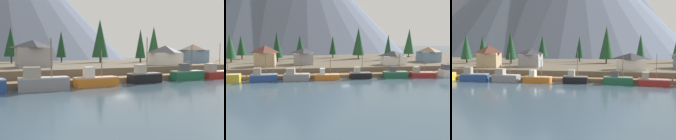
# 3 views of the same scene
# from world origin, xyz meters

# --- Properties ---
(ground_plane) EXTENTS (400.00, 400.00, 1.00)m
(ground_plane) POSITION_xyz_m (0.00, 20.00, -0.50)
(ground_plane) COLOR #384C5B
(dock) EXTENTS (80.00, 4.00, 1.60)m
(dock) POSITION_xyz_m (0.00, 1.99, 0.50)
(dock) COLOR brown
(dock) RESTS_ON ground_plane
(shoreline_bank) EXTENTS (400.00, 56.00, 2.50)m
(shoreline_bank) POSITION_xyz_m (0.00, 32.00, 1.25)
(shoreline_bank) COLOR brown
(shoreline_bank) RESTS_ON ground_plane
(mountain_central_peak) EXTENTS (157.90, 157.90, 73.96)m
(mountain_central_peak) POSITION_xyz_m (-51.05, 132.34, 36.98)
(mountain_central_peak) COLOR #475160
(mountain_central_peak) RESTS_ON ground_plane
(mountain_east_peak) EXTENTS (159.16, 159.16, 81.66)m
(mountain_east_peak) POSITION_xyz_m (-10.36, 130.30, 40.83)
(mountain_east_peak) COLOR slate
(mountain_east_peak) RESTS_ON ground_plane
(mountain_far_ridge) EXTENTS (100.80, 100.80, 61.30)m
(mountain_far_ridge) POSITION_xyz_m (19.39, 143.74, 30.65)
(mountain_far_ridge) COLOR #4C566B
(mountain_far_ridge) RESTS_ON ground_plane
(fishing_boat_yellow) EXTENTS (7.15, 2.60, 6.42)m
(fishing_boat_yellow) POSITION_xyz_m (-33.02, -1.43, 1.30)
(fishing_boat_yellow) COLOR gold
(fishing_boat_yellow) RESTS_ON ground_plane
(fishing_boat_blue) EXTENTS (7.35, 3.51, 7.51)m
(fishing_boat_blue) POSITION_xyz_m (-23.17, -1.93, 1.25)
(fishing_boat_blue) COLOR navy
(fishing_boat_blue) RESTS_ON ground_plane
(fishing_boat_grey) EXTENTS (7.34, 3.37, 7.58)m
(fishing_boat_grey) POSITION_xyz_m (-14.42, -1.80, 1.24)
(fishing_boat_grey) COLOR gray
(fishing_boat_grey) RESTS_ON ground_plane
(fishing_boat_orange) EXTENTS (7.21, 2.97, 6.02)m
(fishing_boat_orange) POSITION_xyz_m (-5.84, -1.61, 0.99)
(fishing_boat_orange) COLOR #CC6B1E
(fishing_boat_orange) RESTS_ON ground_plane
(fishing_boat_black) EXTENTS (6.15, 2.62, 8.30)m
(fishing_boat_black) POSITION_xyz_m (4.05, -1.43, 1.14)
(fishing_boat_black) COLOR black
(fishing_boat_black) RESTS_ON ground_plane
(fishing_boat_green) EXTENTS (7.23, 2.70, 6.97)m
(fishing_boat_green) POSITION_xyz_m (14.69, -1.46, 1.14)
(fishing_boat_green) COLOR #1E5B3D
(fishing_boat_green) RESTS_ON ground_plane
(fishing_boat_red) EXTENTS (7.39, 3.69, 7.59)m
(fishing_boat_red) POSITION_xyz_m (22.93, -1.97, 1.03)
(fishing_boat_red) COLOR maroon
(fishing_boat_red) RESTS_ON ground_plane
(fishing_boat_white) EXTENTS (6.54, 3.31, 7.33)m
(fishing_boat_white) POSITION_xyz_m (32.12, -1.82, 1.34)
(fishing_boat_white) COLOR silver
(fishing_boat_white) RESTS_ON ground_plane
(house_white) EXTENTS (8.26, 4.59, 4.80)m
(house_white) POSITION_xyz_m (18.46, 9.54, 4.95)
(house_white) COLOR silver
(house_white) RESTS_ON shoreline_bank
(house_tan) EXTENTS (6.74, 4.74, 6.87)m
(house_tan) POSITION_xyz_m (-24.73, 11.38, 6.02)
(house_tan) COLOR tan
(house_tan) RESTS_ON shoreline_bank
(house_grey) EXTENTS (6.90, 6.31, 5.64)m
(house_grey) POSITION_xyz_m (-12.35, 15.18, 5.38)
(house_grey) COLOR gray
(house_grey) RESTS_ON shoreline_bank
(house_blue) EXTENTS (7.47, 6.85, 5.68)m
(house_blue) POSITION_xyz_m (35.69, 16.89, 5.40)
(house_blue) COLOR #6689A8
(house_blue) RESTS_ON shoreline_bank
(conifer_near_left) EXTENTS (4.15, 4.15, 11.45)m
(conifer_near_left) POSITION_xyz_m (-22.49, 24.74, 9.00)
(conifer_near_left) COLOR #4C3823
(conifer_near_left) RESTS_ON shoreline_bank
(conifer_near_right) EXTENTS (4.23, 4.23, 10.65)m
(conifer_near_right) POSITION_xyz_m (-39.65, 24.76, 8.55)
(conifer_near_right) COLOR #4C3823
(conifer_near_right) RESTS_ON shoreline_bank
(conifer_mid_left) EXTENTS (4.14, 4.14, 10.11)m
(conifer_mid_left) POSITION_xyz_m (-38.87, 36.71, 8.46)
(conifer_mid_left) COLOR #4C3823
(conifer_mid_left) RESTS_ON shoreline_bank
(conifer_mid_right) EXTENTS (3.32, 3.32, 10.51)m
(conifer_mid_right) POSITION_xyz_m (22.81, 26.46, 8.41)
(conifer_mid_right) COLOR #4C3823
(conifer_mid_right) RESTS_ON shoreline_bank
(conifer_back_left) EXTENTS (5.26, 5.26, 13.58)m
(conifer_back_left) POSITION_xyz_m (11.34, 32.07, 10.09)
(conifer_back_left) COLOR #4C3823
(conifer_back_left) RESTS_ON shoreline_bank
(conifer_back_right) EXTENTS (4.92, 4.92, 13.40)m
(conifer_back_right) POSITION_xyz_m (38.12, 39.21, 9.90)
(conifer_back_right) COLOR #4C3823
(conifer_back_right) RESTS_ON shoreline_bank
(conifer_centre) EXTENTS (4.08, 4.08, 10.38)m
(conifer_centre) POSITION_xyz_m (-14.09, 38.01, 8.65)
(conifer_centre) COLOR #4C3823
(conifer_centre) RESTS_ON shoreline_bank
(conifer_far_left) EXTENTS (3.32, 3.32, 10.01)m
(conifer_far_left) POSITION_xyz_m (0.77, 38.45, 8.27)
(conifer_far_left) COLOR #4C3823
(conifer_far_left) RESTS_ON shoreline_bank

